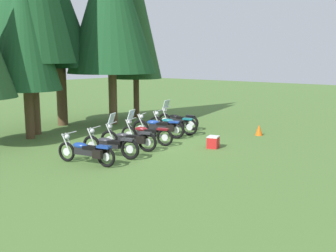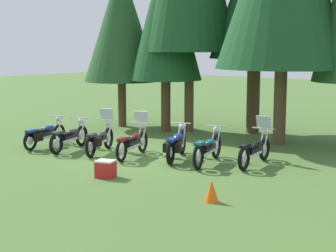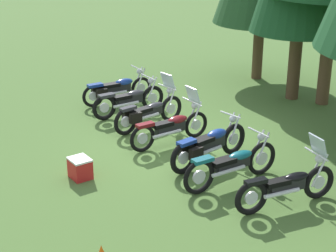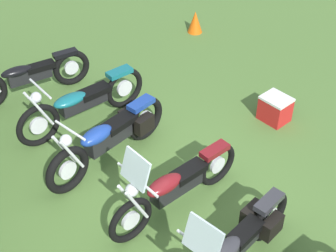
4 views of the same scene
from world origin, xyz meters
name	(u,v)px [view 3 (image 3 of 4)]	position (x,y,z in m)	size (l,w,h in m)	color
ground_plane	(179,144)	(0.00, 0.00, 0.00)	(80.00, 80.00, 0.00)	#4C7033
motorcycle_0	(116,88)	(-3.52, -0.71, 0.44)	(0.88, 2.20, 0.98)	black
motorcycle_1	(129,100)	(-2.42, -0.60, 0.44)	(0.85, 2.19, 1.01)	black
motorcycle_2	(148,112)	(-1.28, -0.39, 0.45)	(1.05, 2.10, 1.37)	black
motorcycle_3	(171,126)	(-0.09, -0.16, 0.46)	(0.90, 2.19, 1.35)	black
motorcycle_4	(209,145)	(1.23, 0.27, 0.47)	(1.06, 2.18, 1.02)	black
motorcycle_5	(232,164)	(2.28, 0.36, 0.46)	(0.82, 2.34, 1.03)	black
motorcycle_6	(288,185)	(3.47, 0.98, 0.45)	(0.69, 2.25, 1.36)	black
picnic_cooler	(80,168)	(1.03, -2.59, 0.23)	(0.56, 0.52, 0.45)	red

